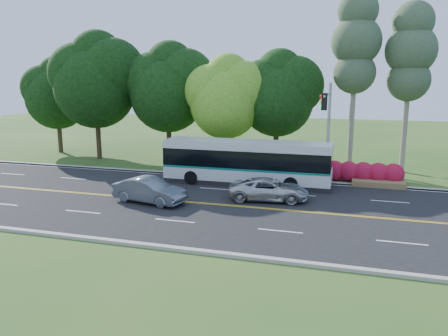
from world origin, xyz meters
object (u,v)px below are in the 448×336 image
(traffic_signal, at_px, (327,120))
(transit_bus, at_px, (246,163))
(suv, at_px, (269,189))
(sedan, at_px, (149,190))

(traffic_signal, bearing_deg, transit_bus, 179.66)
(traffic_signal, relative_size, suv, 1.47)
(sedan, height_order, suv, sedan)
(suv, bearing_deg, traffic_signal, -47.85)
(transit_bus, xyz_separation_m, sedan, (-4.42, -6.17, -0.76))
(traffic_signal, bearing_deg, sedan, -147.83)
(transit_bus, bearing_deg, sedan, -125.69)
(traffic_signal, xyz_separation_m, transit_bus, (-5.34, 0.03, -3.15))
(transit_bus, distance_m, sedan, 7.63)
(traffic_signal, height_order, sedan, traffic_signal)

